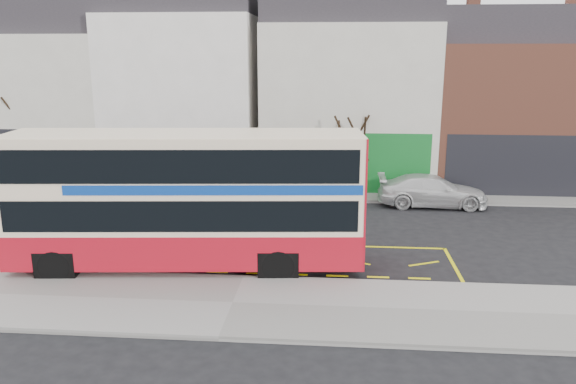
# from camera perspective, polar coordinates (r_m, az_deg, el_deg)

# --- Properties ---
(ground) EXTENTS (120.00, 120.00, 0.00)m
(ground) POSITION_cam_1_polar(r_m,az_deg,el_deg) (18.60, -4.37, -8.51)
(ground) COLOR black
(ground) RESTS_ON ground
(pavement) EXTENTS (40.00, 4.00, 0.15)m
(pavement) POSITION_cam_1_polar(r_m,az_deg,el_deg) (16.50, -5.64, -11.31)
(pavement) COLOR gray
(pavement) RESTS_ON ground
(kerb) EXTENTS (40.00, 0.15, 0.15)m
(kerb) POSITION_cam_1_polar(r_m,az_deg,el_deg) (18.23, -4.56, -8.74)
(kerb) COLOR gray
(kerb) RESTS_ON ground
(far_pavement) EXTENTS (50.00, 3.00, 0.15)m
(far_pavement) POSITION_cam_1_polar(r_m,az_deg,el_deg) (28.97, -0.97, -0.04)
(far_pavement) COLOR gray
(far_pavement) RESTS_ON ground
(road_markings) EXTENTS (14.00, 3.40, 0.01)m
(road_markings) POSITION_cam_1_polar(r_m,az_deg,el_deg) (20.07, -3.65, -6.75)
(road_markings) COLOR yellow
(road_markings) RESTS_ON ground
(terrace_far_left) EXTENTS (8.00, 8.01, 10.80)m
(terrace_far_left) POSITION_cam_1_polar(r_m,az_deg,el_deg) (35.94, -22.57, 9.32)
(terrace_far_left) COLOR silver
(terrace_far_left) RESTS_ON ground
(terrace_left) EXTENTS (8.00, 8.01, 11.80)m
(terrace_left) POSITION_cam_1_polar(r_m,az_deg,el_deg) (33.06, -10.00, 10.71)
(terrace_left) COLOR white
(terrace_left) RESTS_ON ground
(terrace_green_shop) EXTENTS (9.00, 8.01, 11.30)m
(terrace_green_shop) POSITION_cam_1_polar(r_m,az_deg,el_deg) (32.02, 6.06, 10.29)
(terrace_green_shop) COLOR silver
(terrace_green_shop) RESTS_ON ground
(terrace_right) EXTENTS (9.00, 8.01, 10.30)m
(terrace_right) POSITION_cam_1_polar(r_m,az_deg,el_deg) (33.48, 21.81, 8.69)
(terrace_right) COLOR #9F563F
(terrace_right) RESTS_ON ground
(double_decker_bus) EXTENTS (11.70, 3.63, 4.60)m
(double_decker_bus) POSITION_cam_1_polar(r_m,az_deg,el_deg) (18.79, -10.12, -0.67)
(double_decker_bus) COLOR #FBE2BF
(double_decker_bus) RESTS_ON ground
(bus_stop_post) EXTENTS (0.69, 0.12, 2.76)m
(bus_stop_post) POSITION_cam_1_polar(r_m,az_deg,el_deg) (19.47, -22.21, -2.82)
(bus_stop_post) COLOR black
(bus_stop_post) RESTS_ON pavement
(car_silver) EXTENTS (3.94, 2.48, 1.25)m
(car_silver) POSITION_cam_1_polar(r_m,az_deg,el_deg) (28.54, -13.84, 0.47)
(car_silver) COLOR #9C9BA0
(car_silver) RESTS_ON ground
(car_grey) EXTENTS (4.51, 1.78, 1.46)m
(car_grey) POSITION_cam_1_polar(r_m,az_deg,el_deg) (26.53, -5.19, 0.04)
(car_grey) COLOR #44484C
(car_grey) RESTS_ON ground
(car_white) EXTENTS (5.12, 2.14, 1.48)m
(car_white) POSITION_cam_1_polar(r_m,az_deg,el_deg) (27.41, 14.43, 0.12)
(car_white) COLOR silver
(car_white) RESTS_ON ground
(street_tree_left) EXTENTS (2.89, 2.89, 6.25)m
(street_tree_left) POSITION_cam_1_polar(r_m,az_deg,el_deg) (33.53, -25.74, 7.77)
(street_tree_left) COLOR black
(street_tree_left) RESTS_ON ground
(street_tree_right) EXTENTS (2.45, 2.45, 5.28)m
(street_tree_right) POSITION_cam_1_polar(r_m,az_deg,el_deg) (27.78, 6.50, 6.67)
(street_tree_right) COLOR black
(street_tree_right) RESTS_ON ground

